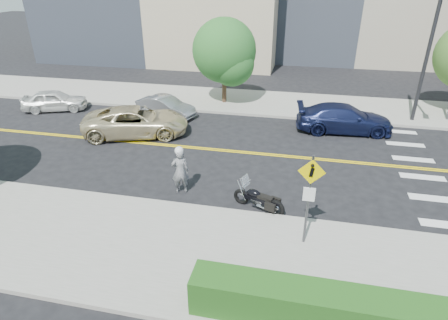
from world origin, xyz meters
The scene contains 13 objects.
ground_plane centered at (0.00, 0.00, 0.00)m, with size 120.00×120.00×0.00m, color black.
sidewalk_near centered at (0.00, -7.50, 0.07)m, with size 60.00×5.00×0.15m, color #9E9B91.
sidewalk_far centered at (0.00, 7.50, 0.07)m, with size 60.00×5.00×0.15m, color #9E9B91.
hedge centered at (6.00, -9.30, 0.65)m, with size 9.00×0.90×1.00m, color #235619.
traffic_light centered at (10.00, 5.08, 4.67)m, with size 0.28×4.50×7.00m.
pedestrian_sign centered at (4.20, -6.31, 1.96)m, with size 0.78×0.08×3.00m.
motorcyclist centered at (-0.54, -4.04, 0.97)m, with size 0.77×0.63×1.94m.
motorcycle centered at (2.56, -4.60, 0.60)m, with size 1.98×0.60×1.20m, color black, non-canonical shape.
suv centered at (-4.60, 0.96, 0.74)m, with size 2.47×5.35×1.49m, color beige.
parked_car_white centered at (-11.12, 3.53, 0.64)m, with size 1.51×3.75×1.28m, color white.
parked_car_silver centered at (-4.07, 3.93, 0.60)m, with size 1.26×3.62×1.19m, color gray.
parked_car_blue centered at (6.04, 3.75, 0.73)m, with size 2.04×5.01×1.46m, color #171F47.
tree_far_a centered at (-1.19, 6.95, 3.39)m, with size 3.92×3.92×5.35m.
Camera 1 is at (3.72, -15.93, 7.72)m, focal length 30.00 mm.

